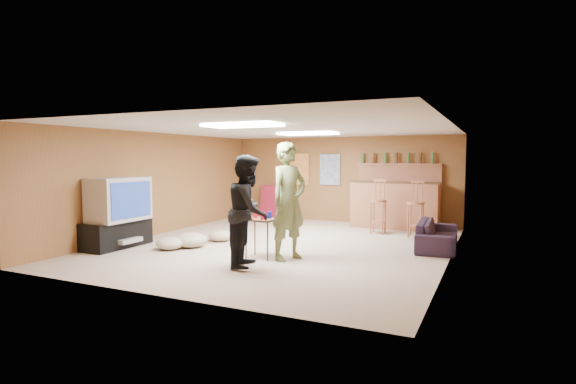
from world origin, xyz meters
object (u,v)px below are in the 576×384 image
at_px(tv_body, 119,199).
at_px(bar_counter, 395,205).
at_px(person_olive, 289,201).
at_px(tray_table, 261,238).
at_px(person_black, 249,211).
at_px(sofa, 437,235).

xyz_separation_m(tv_body, bar_counter, (4.15, 4.45, -0.35)).
xyz_separation_m(tv_body, person_olive, (3.25, 0.44, 0.06)).
bearing_deg(tray_table, person_black, -81.08).
relative_size(person_olive, person_black, 1.12).
bearing_deg(bar_counter, person_black, -105.21).
height_order(bar_counter, sofa, bar_counter).
distance_m(bar_counter, sofa, 2.37).
bearing_deg(person_black, person_olive, -45.33).
relative_size(tv_body, person_olive, 0.57).
xyz_separation_m(tv_body, person_black, (2.88, -0.23, -0.05)).
bearing_deg(person_olive, sofa, -23.04).
relative_size(tv_body, tray_table, 1.67).
relative_size(bar_counter, person_olive, 1.04).
bearing_deg(sofa, tray_table, 125.58).
relative_size(person_black, tray_table, 2.58).
distance_m(sofa, tray_table, 3.30).
height_order(person_olive, person_black, person_olive).
bearing_deg(person_olive, tv_body, 121.42).
xyz_separation_m(bar_counter, person_black, (-1.27, -4.68, 0.30)).
xyz_separation_m(person_black, tray_table, (-0.09, 0.56, -0.52)).
height_order(tv_body, bar_counter, tv_body).
distance_m(person_black, tray_table, 0.77).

